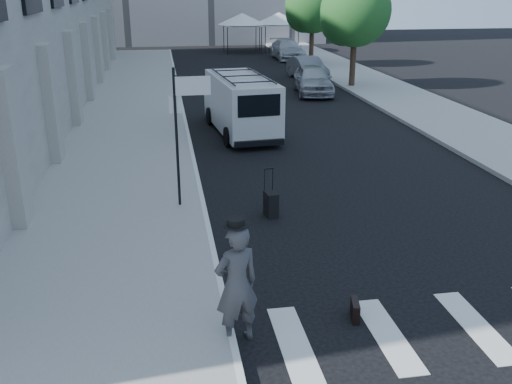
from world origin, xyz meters
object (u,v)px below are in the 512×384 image
object	(u,v)px
cargo_van	(240,104)
parked_car_c	(287,50)
parked_car_a	(313,79)
briefcase	(355,310)
suitcase	(271,204)
businessman	(237,285)
parked_car_b	(307,68)

from	to	relation	value
cargo_van	parked_car_c	xyz separation A→B (m)	(6.72, 22.07, -0.41)
parked_car_c	parked_car_a	bearing A→B (deg)	-97.94
briefcase	suitcase	size ratio (longest dim) A/B	0.36
briefcase	suitcase	xyz separation A→B (m)	(-0.57, 4.84, 0.15)
businessman	cargo_van	bearing A→B (deg)	-116.06
businessman	parked_car_a	xyz separation A→B (m)	(6.90, 21.34, -0.27)
briefcase	parked_car_a	xyz separation A→B (m)	(4.78, 21.04, 0.59)
businessman	parked_car_a	bearing A→B (deg)	-125.78
businessman	briefcase	bearing A→B (deg)	170.14
parked_car_a	cargo_van	bearing A→B (deg)	-115.83
cargo_van	parked_car_c	size ratio (longest dim) A/B	1.18
parked_car_b	parked_car_a	bearing A→B (deg)	-105.92
parked_car_c	cargo_van	bearing A→B (deg)	-107.79
parked_car_b	briefcase	bearing A→B (deg)	-107.67
parked_car_a	parked_car_c	bearing A→B (deg)	90.07
parked_car_a	parked_car_c	xyz separation A→B (m)	(1.80, 14.49, -0.03)
businessman	briefcase	distance (m)	2.30
cargo_van	parked_car_c	bearing A→B (deg)	67.52
parked_car_a	parked_car_b	bearing A→B (deg)	86.47
briefcase	parked_car_c	distance (m)	36.14
parked_car_b	parked_car_c	bearing A→B (deg)	79.40
businessman	cargo_van	world-z (taller)	cargo_van
parked_car_a	parked_car_c	distance (m)	14.61
cargo_van	parked_car_b	world-z (taller)	cargo_van
suitcase	parked_car_b	world-z (taller)	parked_car_b
businessman	parked_car_a	size ratio (longest dim) A/B	0.46
briefcase	parked_car_c	bearing A→B (deg)	91.24
parked_car_b	parked_car_c	distance (m)	9.88
cargo_van	parked_car_b	xyz separation A→B (m)	(5.79, 12.24, -0.45)
suitcase	cargo_van	xyz separation A→B (m)	(0.44, 8.62, 0.81)
cargo_van	parked_car_a	distance (m)	9.04
cargo_van	businessman	bearing A→B (deg)	-103.76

